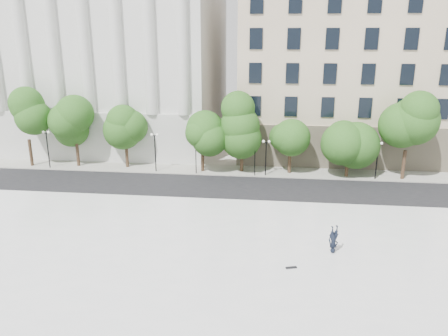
% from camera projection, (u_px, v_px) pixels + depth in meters
% --- Properties ---
extents(ground, '(160.00, 160.00, 0.00)m').
position_uv_depth(ground, '(167.00, 287.00, 26.55)').
color(ground, beige).
rests_on(ground, ground).
extents(plaza, '(44.00, 22.00, 0.45)m').
position_uv_depth(plaza, '(178.00, 259.00, 29.34)').
color(plaza, white).
rests_on(plaza, ground).
extents(street, '(60.00, 8.00, 0.02)m').
position_uv_depth(street, '(210.00, 188.00, 43.66)').
color(street, black).
rests_on(street, ground).
extents(far_sidewalk, '(60.00, 4.00, 0.12)m').
position_uv_depth(far_sidewalk, '(217.00, 170.00, 49.35)').
color(far_sidewalk, '#B1AFA3').
rests_on(far_sidewalk, ground).
extents(building_west, '(31.50, 27.65, 25.60)m').
position_uv_depth(building_west, '(110.00, 48.00, 61.28)').
color(building_west, silver).
rests_on(building_west, ground).
extents(building_east, '(36.00, 26.15, 23.00)m').
position_uv_depth(building_east, '(380.00, 63.00, 58.13)').
color(building_east, beige).
rests_on(building_east, ground).
extents(traffic_light_west, '(0.35, 1.62, 4.15)m').
position_uv_depth(traffic_light_west, '(196.00, 142.00, 46.91)').
color(traffic_light_west, black).
rests_on(traffic_light_west, ground).
extents(traffic_light_east, '(0.56, 1.86, 4.24)m').
position_uv_depth(traffic_light_east, '(255.00, 143.00, 46.20)').
color(traffic_light_east, black).
rests_on(traffic_light_east, ground).
extents(person_lying, '(1.38, 2.10, 0.54)m').
position_uv_depth(person_lying, '(333.00, 249.00, 29.72)').
color(person_lying, black).
rests_on(person_lying, plaza).
extents(skateboard, '(0.75, 0.39, 0.07)m').
position_uv_depth(skateboard, '(291.00, 268.00, 27.78)').
color(skateboard, black).
rests_on(skateboard, plaza).
extents(street_trees, '(45.48, 5.05, 8.08)m').
position_uv_depth(street_trees, '(236.00, 127.00, 47.07)').
color(street_trees, '#382619').
rests_on(street_trees, ground).
extents(lamp_posts, '(37.09, 0.28, 4.42)m').
position_uv_depth(lamp_posts, '(205.00, 148.00, 47.30)').
color(lamp_posts, black).
rests_on(lamp_posts, ground).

